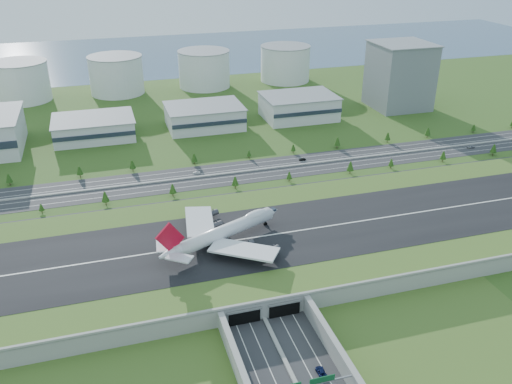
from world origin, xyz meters
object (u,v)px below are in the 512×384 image
object	(u,v)px
car_6	(471,147)
car_7	(196,172)
fuel_tank_a	(21,82)
car_2	(321,372)
office_tower	(400,76)
car_5	(302,159)
boeing_747	(223,232)

from	to	relation	value
car_6	car_7	world-z (taller)	car_6
fuel_tank_a	car_2	xyz separation A→B (m)	(130.40, -394.68, -16.52)
office_tower	car_6	size ratio (longest dim) A/B	9.12
car_6	car_7	distance (m)	199.95
office_tower	car_2	xyz separation A→B (m)	(-189.60, -279.68, -26.52)
office_tower	fuel_tank_a	world-z (taller)	office_tower
car_5	car_2	bearing A→B (deg)	-17.23
fuel_tank_a	car_7	bearing A→B (deg)	-59.89
boeing_747	car_2	bearing A→B (deg)	-103.65
car_2	car_5	xyz separation A→B (m)	(64.42, 186.80, -0.08)
car_2	car_5	distance (m)	197.60
office_tower	boeing_747	distance (m)	283.76
car_2	car_7	bearing A→B (deg)	-86.20
car_6	car_5	bearing A→B (deg)	80.81
car_2	car_7	world-z (taller)	car_2
boeing_747	car_5	bearing A→B (deg)	28.01
car_5	fuel_tank_a	bearing A→B (deg)	-135.06
fuel_tank_a	car_5	world-z (taller)	fuel_tank_a
car_2	car_5	size ratio (longest dim) A/B	1.31
office_tower	fuel_tank_a	distance (m)	340.18
car_2	car_5	world-z (taller)	car_2
fuel_tank_a	car_6	size ratio (longest dim) A/B	8.29
boeing_747	car_2	world-z (taller)	boeing_747
car_5	car_6	xyz separation A→B (m)	(125.83, -12.93, 0.06)
boeing_747	car_7	xyz separation A→B (m)	(6.19, 101.89, -13.41)
office_tower	car_6	xyz separation A→B (m)	(0.65, -105.81, -26.54)
car_5	car_6	distance (m)	126.50
boeing_747	office_tower	bearing A→B (deg)	19.54
office_tower	car_5	xyz separation A→B (m)	(-125.18, -92.88, -26.60)
boeing_747	car_6	bearing A→B (deg)	-0.53
office_tower	car_7	world-z (taller)	office_tower
fuel_tank_a	car_6	bearing A→B (deg)	-34.55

